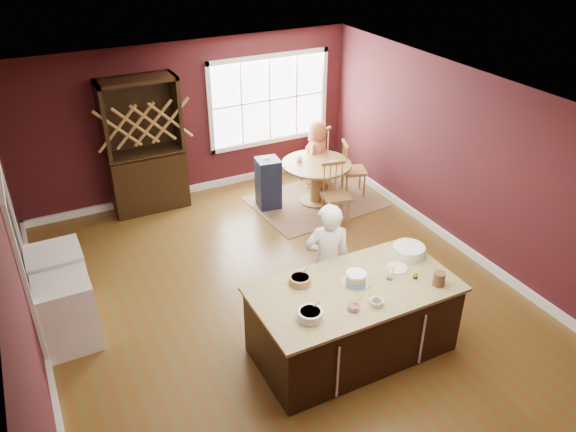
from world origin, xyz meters
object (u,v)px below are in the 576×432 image
object	(u,v)px
hutch	(144,146)
dryer	(60,283)
dining_table	(316,174)
high_chair	(268,182)
chair_north	(315,154)
chair_east	(354,168)
layer_cake	(356,278)
kitchen_island	(352,321)
chair_south	(336,194)
baker	(327,262)
seated_woman	(317,155)
washer	(68,313)
toddler	(268,160)

from	to	relation	value
hutch	dryer	size ratio (longest dim) A/B	2.41
dining_table	hutch	size ratio (longest dim) A/B	0.53
hutch	high_chair	bearing A→B (deg)	-25.91
dining_table	chair_north	xyz separation A→B (m)	(0.41, 0.79, 0.00)
high_chair	chair_east	bearing A→B (deg)	-1.79
layer_cake	hutch	world-z (taller)	hutch
chair_east	kitchen_island	bearing A→B (deg)	166.82
chair_south	layer_cake	bearing A→B (deg)	-106.34
kitchen_island	dining_table	world-z (taller)	kitchen_island
chair_east	dryer	size ratio (longest dim) A/B	1.07
layer_cake	baker	bearing A→B (deg)	89.06
seated_woman	washer	xyz separation A→B (m)	(-4.67, -2.31, -0.20)
chair_south	high_chair	size ratio (longest dim) A/B	1.09
baker	layer_cake	xyz separation A→B (m)	(-0.01, -0.65, 0.18)
chair_north	toddler	bearing A→B (deg)	-6.69
kitchen_island	hutch	size ratio (longest dim) A/B	1.02
chair_north	washer	bearing A→B (deg)	1.30
chair_south	chair_north	world-z (taller)	chair_north
baker	washer	xyz separation A→B (m)	(-2.99, 0.90, -0.35)
dining_table	chair_north	distance (m)	0.89
dryer	toddler	bearing A→B (deg)	23.00
seated_woman	washer	distance (m)	5.22
dining_table	high_chair	size ratio (longest dim) A/B	1.29
high_chair	baker	bearing A→B (deg)	-93.76
dining_table	seated_woman	xyz separation A→B (m)	(0.29, 0.48, 0.12)
chair_south	dryer	size ratio (longest dim) A/B	1.08
chair_south	kitchen_island	bearing A→B (deg)	-106.69
kitchen_island	hutch	distance (m)	4.76
toddler	chair_east	bearing A→B (deg)	-14.13
layer_cake	chair_east	xyz separation A→B (m)	(2.16, 3.35, -0.48)
chair_south	seated_woman	size ratio (longest dim) A/B	0.78
high_chair	toddler	size ratio (longest dim) A/B	3.57
baker	toddler	size ratio (longest dim) A/B	6.19
baker	chair_south	distance (m)	2.42
high_chair	dryer	bearing A→B (deg)	-151.08
kitchen_island	layer_cake	bearing A→B (deg)	50.78
chair_east	hutch	bearing A→B (deg)	91.26
hutch	chair_south	bearing A→B (deg)	-35.60
layer_cake	high_chair	distance (m)	3.69
kitchen_island	layer_cake	size ratio (longest dim) A/B	7.04
seated_woman	dryer	xyz separation A→B (m)	(-4.67, -1.67, -0.18)
kitchen_island	chair_north	bearing A→B (deg)	66.25
chair_south	baker	bearing A→B (deg)	-113.24
seated_woman	high_chair	distance (m)	1.15
chair_east	washer	xyz separation A→B (m)	(-5.14, -1.80, -0.06)
kitchen_island	hutch	world-z (taller)	hutch
seated_woman	high_chair	bearing A→B (deg)	-25.31
chair_north	dryer	world-z (taller)	chair_north
baker	chair_north	world-z (taller)	baker
baker	chair_south	size ratio (longest dim) A/B	1.59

